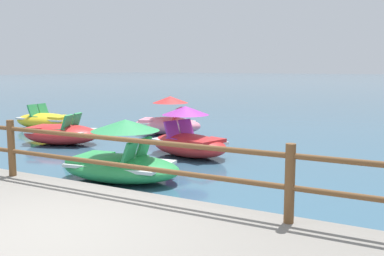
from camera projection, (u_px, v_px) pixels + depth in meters
The scene contains 6 objects.
dock_railing at pixel (125, 155), 6.28m from camera, with size 23.92×0.12×0.95m.
pedal_boat_0 at pixel (61, 134), 12.82m from camera, with size 2.55×1.88×0.90m.
pedal_boat_1 at pixel (189, 139), 11.07m from camera, with size 2.53×1.83×1.26m.
pedal_boat_2 at pixel (47, 121), 15.83m from camera, with size 2.65×1.33×0.90m.
pedal_boat_3 at pixel (121, 160), 8.67m from camera, with size 2.63×1.71×1.22m.
pedal_boat_5 at pixel (167, 122), 14.65m from camera, with size 2.53×1.88×1.27m.
Camera 1 is at (3.78, -3.41, 2.23)m, focal length 41.34 mm.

